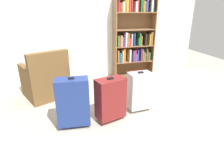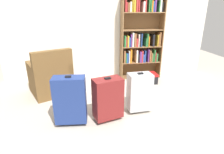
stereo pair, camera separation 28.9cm
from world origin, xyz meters
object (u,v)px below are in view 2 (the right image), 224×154
Objects in this scene: suitcase_dark_red at (108,98)px; suitcase_silver at (139,92)px; mug at (85,90)px; bookshelf at (141,37)px; armchair at (51,78)px; storage_box at (146,78)px; suitcase_navy_blue at (70,100)px.

suitcase_dark_red reaches higher than suitcase_silver.
mug is 1.24m from suitcase_silver.
suitcase_dark_red is (0.34, -1.01, 0.30)m from mug.
suitcase_silver is (-0.48, -1.59, -0.62)m from bookshelf.
armchair reaches higher than suitcase_dark_red.
suitcase_dark_red is (-1.05, -1.32, 0.23)m from storage_box.
suitcase_dark_red is at bearing 3.02° from suitcase_navy_blue.
bookshelf is at bearing 18.55° from armchair.
suitcase_dark_red reaches higher than storage_box.
bookshelf is 1.99× the size of armchair.
suitcase_silver is at bearing 16.64° from suitcase_dark_red.
suitcase_silver is (0.52, 0.16, -0.01)m from suitcase_dark_red.
bookshelf is at bearing 60.17° from suitcase_dark_red.
armchair is 1.20m from suitcase_navy_blue.
suitcase_dark_red reaches higher than mug.
storage_box is 0.68× the size of suitcase_silver.
armchair reaches higher than mug.
suitcase_navy_blue is (-1.53, -1.77, -0.58)m from bookshelf.
suitcase_dark_red is at bearing -48.28° from armchair.
suitcase_dark_red is at bearing -163.36° from suitcase_silver.
suitcase_dark_red is 1.02× the size of suitcase_silver.
suitcase_silver is (1.49, -0.93, 0.03)m from armchair.
storage_box reaches higher than mug.
suitcase_silver is at bearing 9.91° from suitcase_navy_blue.
suitcase_silver reaches higher than mug.
bookshelf is 15.48× the size of mug.
mug is at bearing 135.20° from suitcase_silver.
storage_box is 2.09m from suitcase_navy_blue.
suitcase_navy_blue is at bearing -170.09° from suitcase_silver.
suitcase_dark_red is 0.91× the size of suitcase_navy_blue.
suitcase_silver is 0.90× the size of suitcase_navy_blue.
armchair is at bearing 148.04° from suitcase_silver.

